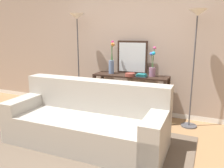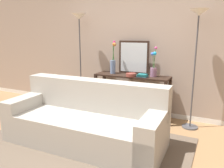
{
  "view_description": "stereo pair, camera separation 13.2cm",
  "coord_description": "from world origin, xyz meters",
  "px_view_note": "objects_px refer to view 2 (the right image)",
  "views": [
    {
      "loc": [
        1.3,
        -2.19,
        1.56
      ],
      "look_at": [
        -0.13,
        1.03,
        0.76
      ],
      "focal_mm": 36.36,
      "sensor_mm": 36.0,
      "label": 1
    },
    {
      "loc": [
        1.42,
        -2.14,
        1.56
      ],
      "look_at": [
        -0.13,
        1.03,
        0.76
      ],
      "focal_mm": 36.36,
      "sensor_mm": 36.0,
      "label": 2
    }
  ],
  "objects_px": {
    "couch": "(86,122)",
    "vase_short_flowers": "(154,68)",
    "console_table": "(132,88)",
    "floor_lamp_right": "(197,37)",
    "fruit_bowl": "(131,75)",
    "book_row_under_console": "(112,111)",
    "wall_mirror": "(134,57)",
    "vase_tall_flowers": "(113,61)",
    "book_stack": "(142,76)",
    "floor_lamp_left": "(80,36)"
  },
  "relations": [
    {
      "from": "console_table",
      "to": "book_stack",
      "type": "relative_size",
      "value": 7.21
    },
    {
      "from": "vase_tall_flowers",
      "to": "book_stack",
      "type": "relative_size",
      "value": 3.21
    },
    {
      "from": "book_stack",
      "to": "floor_lamp_right",
      "type": "bearing_deg",
      "value": 5.78
    },
    {
      "from": "floor_lamp_right",
      "to": "fruit_bowl",
      "type": "height_order",
      "value": "floor_lamp_right"
    },
    {
      "from": "book_stack",
      "to": "vase_tall_flowers",
      "type": "bearing_deg",
      "value": 167.95
    },
    {
      "from": "wall_mirror",
      "to": "couch",
      "type": "bearing_deg",
      "value": -97.34
    },
    {
      "from": "vase_tall_flowers",
      "to": "book_stack",
      "type": "height_order",
      "value": "vase_tall_flowers"
    },
    {
      "from": "vase_tall_flowers",
      "to": "book_stack",
      "type": "distance_m",
      "value": 0.68
    },
    {
      "from": "wall_mirror",
      "to": "book_row_under_console",
      "type": "height_order",
      "value": "wall_mirror"
    },
    {
      "from": "vase_short_flowers",
      "to": "book_row_under_console",
      "type": "distance_m",
      "value": 1.21
    },
    {
      "from": "wall_mirror",
      "to": "fruit_bowl",
      "type": "bearing_deg",
      "value": -76.95
    },
    {
      "from": "fruit_bowl",
      "to": "book_row_under_console",
      "type": "distance_m",
      "value": 0.91
    },
    {
      "from": "console_table",
      "to": "floor_lamp_right",
      "type": "relative_size",
      "value": 0.72
    },
    {
      "from": "couch",
      "to": "vase_tall_flowers",
      "type": "distance_m",
      "value": 1.46
    },
    {
      "from": "floor_lamp_right",
      "to": "fruit_bowl",
      "type": "bearing_deg",
      "value": -175.12
    },
    {
      "from": "couch",
      "to": "fruit_bowl",
      "type": "height_order",
      "value": "couch"
    },
    {
      "from": "floor_lamp_right",
      "to": "couch",
      "type": "bearing_deg",
      "value": -136.96
    },
    {
      "from": "console_table",
      "to": "couch",
      "type": "bearing_deg",
      "value": -99.84
    },
    {
      "from": "console_table",
      "to": "fruit_bowl",
      "type": "bearing_deg",
      "value": -75.27
    },
    {
      "from": "floor_lamp_left",
      "to": "fruit_bowl",
      "type": "height_order",
      "value": "floor_lamp_left"
    },
    {
      "from": "floor_lamp_right",
      "to": "book_row_under_console",
      "type": "relative_size",
      "value": 6.08
    },
    {
      "from": "couch",
      "to": "book_stack",
      "type": "distance_m",
      "value": 1.32
    },
    {
      "from": "floor_lamp_right",
      "to": "book_stack",
      "type": "height_order",
      "value": "floor_lamp_right"
    },
    {
      "from": "floor_lamp_right",
      "to": "fruit_bowl",
      "type": "relative_size",
      "value": 10.47
    },
    {
      "from": "floor_lamp_right",
      "to": "book_row_under_console",
      "type": "xyz_separation_m",
      "value": [
        -1.48,
        0.04,
        -1.45
      ]
    },
    {
      "from": "book_row_under_console",
      "to": "wall_mirror",
      "type": "bearing_deg",
      "value": 23.75
    },
    {
      "from": "couch",
      "to": "vase_short_flowers",
      "type": "bearing_deg",
      "value": 64.41
    },
    {
      "from": "console_table",
      "to": "vase_tall_flowers",
      "type": "xyz_separation_m",
      "value": [
        -0.39,
        0.01,
        0.48
      ]
    },
    {
      "from": "fruit_bowl",
      "to": "wall_mirror",
      "type": "bearing_deg",
      "value": 103.05
    },
    {
      "from": "fruit_bowl",
      "to": "book_stack",
      "type": "xyz_separation_m",
      "value": [
        0.21,
        0.0,
        -0.0
      ]
    },
    {
      "from": "book_stack",
      "to": "book_row_under_console",
      "type": "height_order",
      "value": "book_stack"
    },
    {
      "from": "floor_lamp_right",
      "to": "vase_short_flowers",
      "type": "distance_m",
      "value": 0.87
    },
    {
      "from": "console_table",
      "to": "floor_lamp_right",
      "type": "xyz_separation_m",
      "value": [
        1.08,
        -0.04,
        0.94
      ]
    },
    {
      "from": "console_table",
      "to": "fruit_bowl",
      "type": "relative_size",
      "value": 7.55
    },
    {
      "from": "wall_mirror",
      "to": "book_stack",
      "type": "relative_size",
      "value": 3.21
    },
    {
      "from": "wall_mirror",
      "to": "book_row_under_console",
      "type": "distance_m",
      "value": 1.13
    },
    {
      "from": "fruit_bowl",
      "to": "book_row_under_console",
      "type": "xyz_separation_m",
      "value": [
        -0.44,
        0.13,
        -0.78
      ]
    },
    {
      "from": "vase_tall_flowers",
      "to": "book_row_under_console",
      "type": "bearing_deg",
      "value": -151.36
    },
    {
      "from": "floor_lamp_left",
      "to": "floor_lamp_right",
      "type": "distance_m",
      "value": 2.17
    },
    {
      "from": "console_table",
      "to": "wall_mirror",
      "type": "height_order",
      "value": "wall_mirror"
    },
    {
      "from": "couch",
      "to": "floor_lamp_right",
      "type": "relative_size",
      "value": 1.19
    },
    {
      "from": "couch",
      "to": "floor_lamp_left",
      "type": "bearing_deg",
      "value": 125.94
    },
    {
      "from": "floor_lamp_left",
      "to": "wall_mirror",
      "type": "relative_size",
      "value": 3.13
    },
    {
      "from": "vase_short_flowers",
      "to": "fruit_bowl",
      "type": "bearing_deg",
      "value": -156.83
    },
    {
      "from": "couch",
      "to": "console_table",
      "type": "xyz_separation_m",
      "value": [
        0.22,
        1.24,
        0.25
      ]
    },
    {
      "from": "floor_lamp_right",
      "to": "book_row_under_console",
      "type": "bearing_deg",
      "value": 178.55
    },
    {
      "from": "floor_lamp_left",
      "to": "vase_short_flowers",
      "type": "relative_size",
      "value": 3.65
    },
    {
      "from": "console_table",
      "to": "wall_mirror",
      "type": "bearing_deg",
      "value": 101.74
    },
    {
      "from": "couch",
      "to": "book_row_under_console",
      "type": "bearing_deg",
      "value": 98.8
    },
    {
      "from": "couch",
      "to": "vase_short_flowers",
      "type": "xyz_separation_m",
      "value": [
        0.61,
        1.27,
        0.65
      ]
    }
  ]
}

